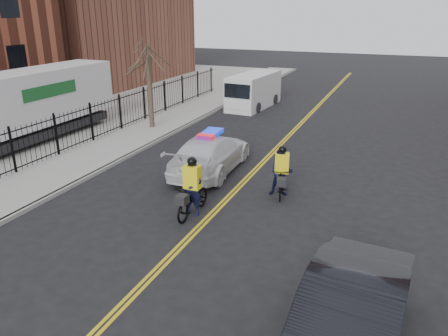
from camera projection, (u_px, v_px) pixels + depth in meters
name	position (u px, v px, depth m)	size (l,w,h in m)	color
ground	(196.00, 231.00, 13.65)	(120.00, 120.00, 0.00)	black
center_line_left	(268.00, 155.00, 20.62)	(0.10, 60.00, 0.01)	gold
center_line_right	(271.00, 156.00, 20.56)	(0.10, 60.00, 0.01)	gold
sidewalk	(134.00, 137.00, 23.24)	(3.00, 60.00, 0.15)	gray
curb	(159.00, 140.00, 22.71)	(0.20, 60.00, 0.15)	gray
iron_fence	(109.00, 118.00, 23.45)	(0.12, 28.00, 2.00)	black
warehouse_far	(83.00, 3.00, 40.26)	(14.00, 18.00, 14.00)	brown
street_tree	(149.00, 67.00, 23.82)	(3.20, 3.20, 4.80)	#392C21
police_cruiser	(211.00, 153.00, 18.39)	(2.44, 5.50, 1.73)	silver
dark_sedan	(348.00, 325.00, 8.29)	(1.88, 5.39, 1.77)	black
cargo_van	(253.00, 91.00, 30.16)	(2.45, 5.62, 2.29)	silver
semi_trailer	(20.00, 105.00, 21.50)	(2.41, 11.64, 3.62)	silver
cyclist_near	(193.00, 195.00, 14.48)	(0.77, 2.10, 2.05)	black
cyclist_far	(281.00, 176.00, 15.98)	(1.02, 1.97, 1.92)	black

